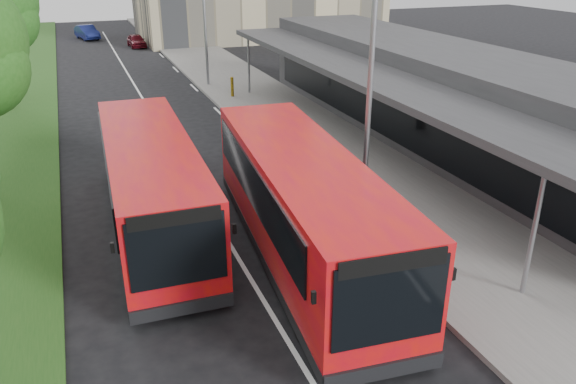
# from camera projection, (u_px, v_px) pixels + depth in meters

# --- Properties ---
(ground) EXTENTS (120.00, 120.00, 0.00)m
(ground) POSITION_uv_depth(u_px,v_px,m) (252.00, 282.00, 14.27)
(ground) COLOR black
(ground) RESTS_ON ground
(pavement) EXTENTS (5.00, 80.00, 0.15)m
(pavement) POSITION_uv_depth(u_px,v_px,m) (246.00, 90.00, 33.33)
(pavement) COLOR slate
(pavement) RESTS_ON ground
(grass_verge) EXTENTS (5.00, 80.00, 0.10)m
(grass_verge) POSITION_uv_depth(u_px,v_px,m) (6.00, 111.00, 29.06)
(grass_verge) COLOR #204C18
(grass_verge) RESTS_ON ground
(lane_centre_line) EXTENTS (0.12, 70.00, 0.01)m
(lane_centre_line) POSITION_uv_depth(u_px,v_px,m) (158.00, 124.00, 27.10)
(lane_centre_line) COLOR silver
(lane_centre_line) RESTS_ON ground
(kerb_dashes) EXTENTS (0.12, 56.00, 0.01)m
(kerb_dashes) POSITION_uv_depth(u_px,v_px,m) (206.00, 99.00, 31.61)
(kerb_dashes) COLOR silver
(kerb_dashes) RESTS_ON ground
(station_building) EXTENTS (7.70, 26.00, 4.00)m
(station_building) POSITION_uv_depth(u_px,v_px,m) (437.00, 96.00, 23.88)
(station_building) COLOR #2F2E31
(station_building) RESTS_ON ground
(lamp_post_near) EXTENTS (1.44, 0.28, 8.00)m
(lamp_post_near) POSITION_uv_depth(u_px,v_px,m) (368.00, 70.00, 15.46)
(lamp_post_near) COLOR gray
(lamp_post_near) RESTS_ON pavement
(lamp_post_far) EXTENTS (1.44, 0.28, 8.00)m
(lamp_post_far) POSITION_uv_depth(u_px,v_px,m) (203.00, 6.00, 32.57)
(lamp_post_far) COLOR gray
(lamp_post_far) RESTS_ON pavement
(bus_main) EXTENTS (3.53, 10.66, 2.97)m
(bus_main) POSITION_uv_depth(u_px,v_px,m) (303.00, 207.00, 14.84)
(bus_main) COLOR red
(bus_main) RESTS_ON ground
(bus_second) EXTENTS (2.86, 10.02, 2.81)m
(bus_second) POSITION_uv_depth(u_px,v_px,m) (152.00, 184.00, 16.44)
(bus_second) COLOR red
(bus_second) RESTS_ON ground
(litter_bin) EXTENTS (0.48, 0.48, 0.80)m
(litter_bin) POSITION_uv_depth(u_px,v_px,m) (313.00, 133.00, 23.99)
(litter_bin) COLOR #3B2918
(litter_bin) RESTS_ON pavement
(bollard) EXTENTS (0.22, 0.22, 1.07)m
(bollard) POSITION_uv_depth(u_px,v_px,m) (232.00, 87.00, 31.40)
(bollard) COLOR #DEA30B
(bollard) RESTS_ON pavement
(car_near) EXTENTS (1.46, 3.25, 1.08)m
(car_near) POSITION_uv_depth(u_px,v_px,m) (136.00, 41.00, 48.08)
(car_near) COLOR #590C17
(car_near) RESTS_ON ground
(car_far) EXTENTS (2.24, 4.04, 1.26)m
(car_far) POSITION_uv_depth(u_px,v_px,m) (87.00, 32.00, 52.28)
(car_far) COLOR navy
(car_far) RESTS_ON ground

